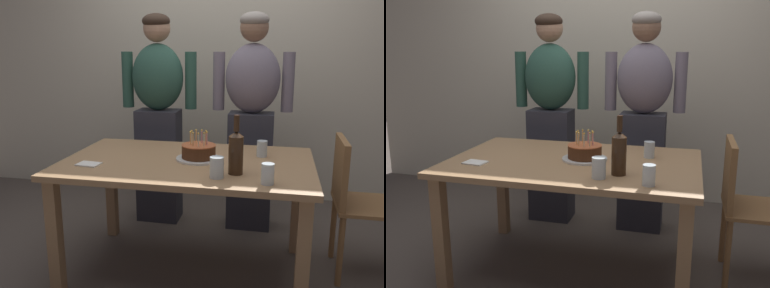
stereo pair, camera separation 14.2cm
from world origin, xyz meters
The scene contains 12 objects.
ground_plane centered at (0.00, 0.00, 0.00)m, with size 10.00×10.00×0.00m, color #564C44.
back_wall centered at (0.00, 1.55, 1.30)m, with size 5.20×0.10×2.60m, color beige.
dining_table centered at (0.00, 0.00, 0.64)m, with size 1.50×0.96×0.74m.
birthday_cake centered at (0.06, 0.03, 0.78)m, with size 0.28×0.28×0.18m.
water_glass_near centered at (0.49, -0.36, 0.79)m, with size 0.07×0.07×0.11m, color silver.
water_glass_far centered at (0.22, -0.31, 0.80)m, with size 0.07×0.07×0.11m, color silver.
water_glass_side centered at (0.44, 0.18, 0.79)m, with size 0.07×0.07×0.10m, color silver.
wine_bottle centered at (0.31, -0.22, 0.87)m, with size 0.08×0.08×0.32m.
napkin_stack centered at (-0.54, -0.22, 0.74)m, with size 0.13×0.10×0.01m, color white.
person_man_bearded centered at (-0.42, 0.79, 0.87)m, with size 0.61×0.27×1.66m.
person_woman_cardigan centered at (0.33, 0.79, 0.87)m, with size 0.61×0.27×1.66m.
dining_chair centered at (1.01, 0.20, 0.52)m, with size 0.42×0.42×0.87m.
Camera 1 is at (0.53, -2.37, 1.41)m, focal length 38.78 mm.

